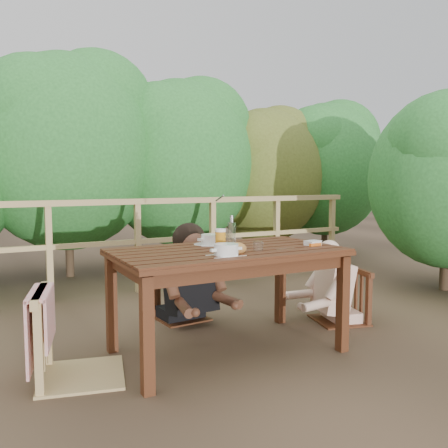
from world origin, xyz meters
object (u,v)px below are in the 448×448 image
chair_far (181,273)px  bottle (232,233)px  bread_roll (236,249)px  chair_left (80,293)px  chair_right (340,272)px  diner_right (343,254)px  soup_far (212,240)px  woman (180,245)px  tumbler (258,247)px  beer_glass (220,239)px  soup_near (226,251)px  table (227,301)px  butter_tub (313,244)px

chair_far → bottle: bearing=-92.2°
bread_roll → chair_left: bearing=166.4°
chair_right → diner_right: size_ratio=0.73×
soup_far → woman: bearing=89.1°
bread_roll → bottle: bottle is taller
chair_far → tumbler: bearing=-88.2°
soup_far → bottle: 0.24m
chair_left → beer_glass: bearing=-75.1°
soup_near → beer_glass: bearing=68.4°
chair_far → diner_right: 1.39m
soup_near → beer_glass: 0.33m
chair_right → diner_right: bearing=104.7°
chair_far → beer_glass: size_ratio=5.54×
chair_right → soup_near: chair_right is taller
table → woman: woman is taller
chair_left → bread_roll: chair_left is taller
chair_right → woman: bearing=-107.2°
chair_right → diner_right: diner_right is taller
table → beer_glass: (-0.02, 0.07, 0.43)m
diner_right → butter_tub: diner_right is taller
chair_right → diner_right: (0.03, 0.00, 0.15)m
soup_far → chair_right: bearing=-4.7°
diner_right → table: bearing=112.5°
soup_near → bread_roll: (0.11, 0.06, -0.00)m
woman → beer_glass: (-0.04, -0.82, 0.14)m
diner_right → bread_roll: size_ratio=8.18×
table → butter_tub: (0.63, -0.15, 0.38)m
chair_far → soup_far: (-0.01, -0.60, 0.35)m
soup_near → butter_tub: soup_near is taller
diner_right → chair_far: bearing=74.2°
chair_left → chair_right: chair_left is taller
chair_left → chair_right: bearing=-73.2°
chair_far → soup_near: bearing=-103.1°
beer_glass → chair_left: bearing=-178.7°
chair_left → beer_glass: chair_left is taller
bread_roll → tumbler: size_ratio=1.79×
table → woman: size_ratio=1.20×
diner_right → beer_glass: diner_right is taller
chair_right → soup_near: bearing=-58.1°
table → diner_right: bearing=7.8°
chair_left → chair_right: 2.18m
soup_far → tumbler: 0.46m
diner_right → butter_tub: bearing=133.0°
chair_left → chair_far: chair_left is taller
chair_right → beer_glass: (-1.20, -0.10, 0.37)m
soup_far → bread_roll: 0.45m
chair_left → tumbler: (1.13, -0.22, 0.23)m
chair_right → soup_far: bearing=-80.1°
table → beer_glass: size_ratio=10.51×
beer_glass → chair_right: bearing=4.7°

